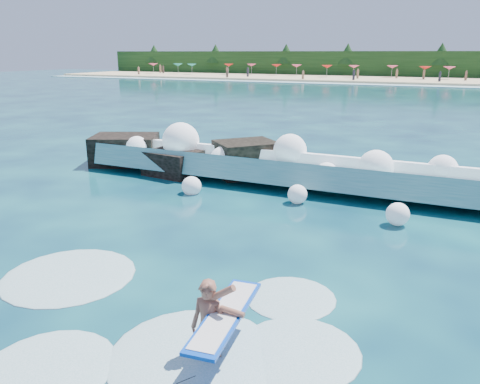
{
  "coord_description": "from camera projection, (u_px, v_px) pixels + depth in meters",
  "views": [
    {
      "loc": [
        6.49,
        -8.83,
        4.77
      ],
      "look_at": [
        1.5,
        2.0,
        1.2
      ],
      "focal_mm": 35.0,
      "sensor_mm": 36.0,
      "label": 1
    }
  ],
  "objects": [
    {
      "name": "ground",
      "position": [
        152.0,
        252.0,
        11.65
      ],
      "size": [
        200.0,
        200.0,
        0.0
      ],
      "primitive_type": "plane",
      "color": "#071D38",
      "rests_on": "ground"
    },
    {
      "name": "beach_umbrellas",
      "position": [
        423.0,
        68.0,
        80.39
      ],
      "size": [
        112.22,
        6.78,
        0.5
      ],
      "color": "#DF4169",
      "rests_on": "ground"
    },
    {
      "name": "treeline",
      "position": [
        425.0,
        65.0,
        87.51
      ],
      "size": [
        140.0,
        4.0,
        5.0
      ],
      "primitive_type": "cube",
      "color": "black",
      "rests_on": "ground"
    },
    {
      "name": "beach",
      "position": [
        419.0,
        80.0,
        79.47
      ],
      "size": [
        140.0,
        20.0,
        0.4
      ],
      "primitive_type": "cube",
      "color": "tan",
      "rests_on": "ground"
    },
    {
      "name": "rock_cluster",
      "position": [
        175.0,
        158.0,
        19.71
      ],
      "size": [
        8.83,
        3.6,
        1.6
      ],
      "color": "black",
      "rests_on": "ground"
    },
    {
      "name": "surfer_with_board",
      "position": [
        212.0,
        325.0,
        7.42
      ],
      "size": [
        0.98,
        2.86,
        1.65
      ],
      "color": "brown",
      "rests_on": "ground"
    },
    {
      "name": "beachgoers",
      "position": [
        408.0,
        75.0,
        77.57
      ],
      "size": [
        108.61,
        13.7,
        1.93
      ],
      "color": "#3F332D",
      "rests_on": "ground"
    },
    {
      "name": "surf_foam",
      "position": [
        155.0,
        324.0,
        8.56
      ],
      "size": [
        9.36,
        5.71,
        0.15
      ],
      "color": "silver",
      "rests_on": "ground"
    },
    {
      "name": "wet_band",
      "position": [
        412.0,
        85.0,
        69.95
      ],
      "size": [
        140.0,
        5.0,
        0.08
      ],
      "primitive_type": "cube",
      "color": "silver",
      "rests_on": "ground"
    },
    {
      "name": "wave_spray",
      "position": [
        287.0,
        159.0,
        17.3
      ],
      "size": [
        15.41,
        4.34,
        2.11
      ],
      "color": "white",
      "rests_on": "ground"
    },
    {
      "name": "breaking_wave",
      "position": [
        302.0,
        172.0,
        17.34
      ],
      "size": [
        17.17,
        2.71,
        1.48
      ],
      "color": "teal",
      "rests_on": "ground"
    }
  ]
}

